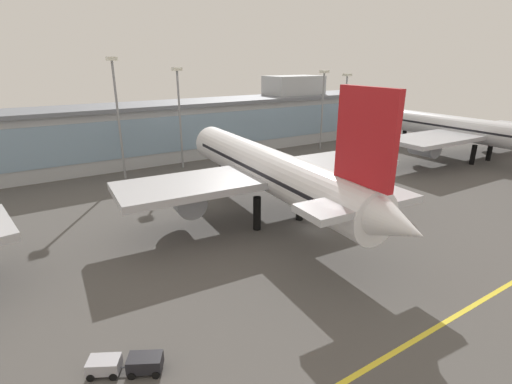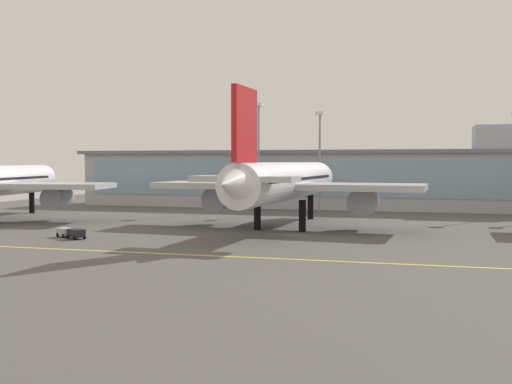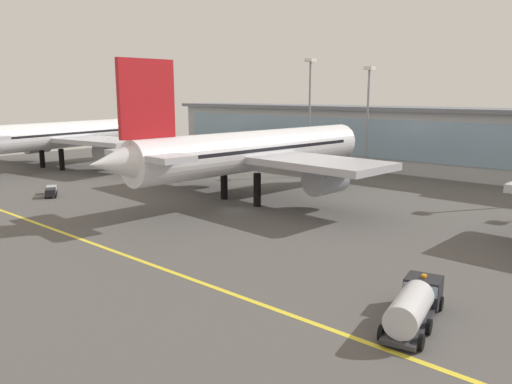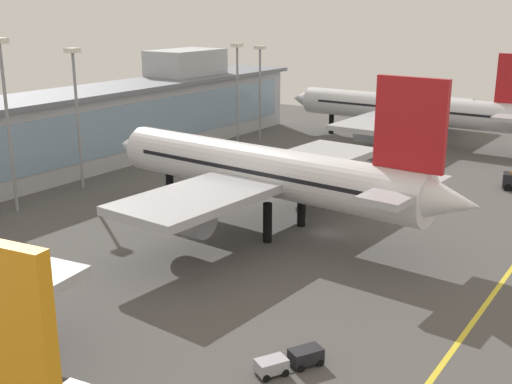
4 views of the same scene
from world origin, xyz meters
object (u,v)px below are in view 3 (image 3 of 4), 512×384
(airliner_near_right, at_px, (255,152))
(fuel_tanker_truck, at_px, (415,303))
(apron_light_mast_west, at_px, (368,103))
(apron_light_mast_far_east, at_px, (310,97))
(airliner_near_left, at_px, (62,136))
(baggage_tug_near, at_px, (51,191))

(airliner_near_right, relative_size, fuel_tanker_truck, 5.78)
(apron_light_mast_west, height_order, apron_light_mast_far_east, apron_light_mast_far_east)
(airliner_near_left, xyz_separation_m, apron_light_mast_west, (55.08, 36.32, 7.21))
(apron_light_mast_far_east, bearing_deg, apron_light_mast_west, 6.73)
(airliner_near_right, bearing_deg, airliner_near_left, 96.14)
(apron_light_mast_west, bearing_deg, airliner_near_left, -146.60)
(airliner_near_left, height_order, airliner_near_right, airliner_near_right)
(airliner_near_right, height_order, apron_light_mast_west, apron_light_mast_west)
(airliner_near_left, distance_m, apron_light_mast_west, 66.37)
(fuel_tanker_truck, bearing_deg, airliner_near_left, 64.28)
(apron_light_mast_west, xyz_separation_m, apron_light_mast_far_east, (-13.18, -1.55, 1.12))
(airliner_near_right, bearing_deg, apron_light_mast_west, 3.74)
(airliner_near_right, distance_m, apron_light_mast_far_east, 35.92)
(fuel_tanker_truck, distance_m, apron_light_mast_far_east, 77.44)
(airliner_near_left, bearing_deg, apron_light_mast_far_east, -58.54)
(apron_light_mast_west, distance_m, apron_light_mast_far_east, 13.32)
(airliner_near_left, height_order, baggage_tug_near, airliner_near_left)
(fuel_tanker_truck, bearing_deg, apron_light_mast_west, 20.30)
(airliner_near_left, height_order, apron_light_mast_west, apron_light_mast_west)
(fuel_tanker_truck, bearing_deg, baggage_tug_near, 73.51)
(apron_light_mast_far_east, bearing_deg, baggage_tug_near, -104.38)
(baggage_tug_near, height_order, apron_light_mast_far_east, apron_light_mast_far_east)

